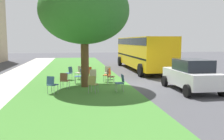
% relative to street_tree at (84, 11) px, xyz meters
% --- Properties ---
extents(ground, '(80.00, 80.00, 0.00)m').
position_rel_street_tree_xyz_m(ground, '(0.13, -2.82, -4.20)').
color(ground, '#424247').
extents(grass_verge, '(48.00, 6.00, 0.01)m').
position_rel_street_tree_xyz_m(grass_verge, '(0.13, 0.38, -4.19)').
color(grass_verge, '#3D752D').
rests_on(grass_verge, ground).
extents(street_tree, '(4.94, 4.94, 6.04)m').
position_rel_street_tree_xyz_m(street_tree, '(0.00, 0.00, 0.00)').
color(street_tree, brown).
rests_on(street_tree, ground).
extents(chair_0, '(0.44, 0.45, 0.88)m').
position_rel_street_tree_xyz_m(chair_0, '(1.05, 0.31, -3.68)').
color(chair_0, '#335184').
rests_on(chair_0, ground).
extents(chair_1, '(0.47, 0.46, 0.88)m').
position_rel_street_tree_xyz_m(chair_1, '(2.42, -1.64, -3.68)').
color(chair_1, '#ADA393').
rests_on(chair_1, ground).
extents(chair_2, '(0.57, 0.58, 0.88)m').
position_rel_street_tree_xyz_m(chair_2, '(2.58, 0.93, -3.68)').
color(chair_2, '#335184').
rests_on(chair_2, ground).
extents(chair_3, '(0.44, 0.45, 0.88)m').
position_rel_street_tree_xyz_m(chair_3, '(-1.62, -1.73, -3.68)').
color(chair_3, '#335184').
rests_on(chair_3, ground).
extents(chair_4, '(0.59, 0.59, 0.88)m').
position_rel_street_tree_xyz_m(chair_4, '(2.77, 0.25, -3.68)').
color(chair_4, '#ADA393').
rests_on(chair_4, ground).
extents(chair_5, '(0.47, 0.46, 0.88)m').
position_rel_street_tree_xyz_m(chair_5, '(2.34, -0.35, -3.68)').
color(chair_5, '#C64C1E').
rests_on(chair_5, ground).
extents(chair_6, '(0.55, 0.56, 0.88)m').
position_rel_street_tree_xyz_m(chair_6, '(1.33, -1.49, -3.68)').
color(chair_6, '#C64C1E').
rests_on(chair_6, ground).
extents(chair_7, '(0.53, 0.52, 0.88)m').
position_rel_street_tree_xyz_m(chair_7, '(-0.55, 1.12, -3.68)').
color(chair_7, brown).
rests_on(chair_7, ground).
extents(chair_8, '(0.53, 0.53, 0.88)m').
position_rel_street_tree_xyz_m(chair_8, '(0.65, -1.50, -3.68)').
color(chair_8, brown).
rests_on(chair_8, ground).
extents(chair_9, '(0.57, 0.56, 0.88)m').
position_rel_street_tree_xyz_m(chair_9, '(-1.67, 1.69, -3.68)').
color(chair_9, '#335184').
rests_on(chair_9, ground).
extents(chair_10, '(0.45, 0.45, 0.88)m').
position_rel_street_tree_xyz_m(chair_10, '(0.86, -0.50, -3.68)').
color(chair_10, beige).
rests_on(chair_10, ground).
extents(chair_11, '(0.57, 0.56, 0.88)m').
position_rel_street_tree_xyz_m(chair_11, '(-1.85, -0.28, -3.68)').
color(chair_11, olive).
rests_on(chair_11, ground).
extents(parked_car, '(3.70, 1.92, 1.65)m').
position_rel_street_tree_xyz_m(parked_car, '(-2.03, -5.35, -3.36)').
color(parked_car, silver).
rests_on(parked_car, ground).
extents(school_bus, '(10.40, 2.80, 2.88)m').
position_rel_street_tree_xyz_m(school_bus, '(7.17, -5.39, -2.44)').
color(school_bus, yellow).
rests_on(school_bus, ground).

